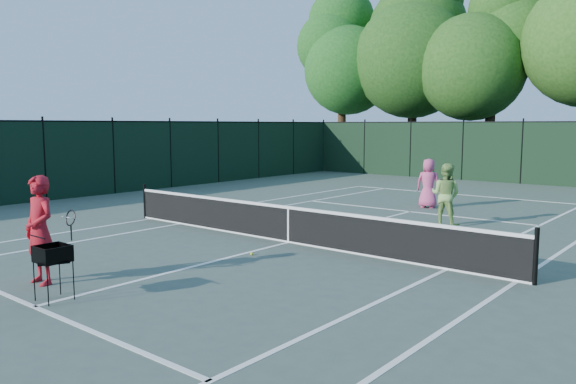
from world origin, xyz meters
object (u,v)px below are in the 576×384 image
Objects in this scene: ball_hopper at (53,254)px; loose_ball_midcourt at (252,254)px; player_pink at (428,183)px; coach at (40,230)px; player_green at (446,195)px.

loose_ball_midcourt is (0.31, 4.43, -0.74)m from ball_hopper.
player_pink reaches higher than loose_ball_midcourt.
ball_hopper is (1.11, -0.36, -0.22)m from coach.
player_green is at bearing 74.52° from loose_ball_midcourt.
player_pink is at bearing 91.11° from loose_ball_midcourt.
player_pink is at bearing -58.13° from player_green.
loose_ball_midcourt is at bearing 72.92° from player_green.
player_pink is 13.63m from ball_hopper.
loose_ball_midcourt is (-1.74, -6.29, -0.86)m from player_green.
coach is 1.15× the size of player_pink.
player_green is at bearing 71.40° from coach.
coach is 29.26× the size of loose_ball_midcourt.
player_green is (3.17, 10.37, -0.10)m from coach.
player_pink is 25.35× the size of loose_ball_midcourt.
player_pink is 9.23m from loose_ball_midcourt.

